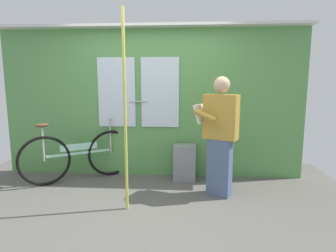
{
  "coord_description": "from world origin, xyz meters",
  "views": [
    {
      "loc": [
        0.58,
        -3.32,
        1.54
      ],
      "look_at": [
        0.32,
        0.52,
        0.93
      ],
      "focal_mm": 30.08,
      "sensor_mm": 36.0,
      "label": 1
    }
  ],
  "objects_px": {
    "trash_bin_by_wall": "(184,162)",
    "bicycle_near_door": "(79,155)",
    "passenger_reading_newspaper": "(220,134)",
    "handrail_pole": "(125,113)"
  },
  "relations": [
    {
      "from": "bicycle_near_door",
      "to": "passenger_reading_newspaper",
      "type": "bearing_deg",
      "value": -43.74
    },
    {
      "from": "bicycle_near_door",
      "to": "passenger_reading_newspaper",
      "type": "relative_size",
      "value": 0.95
    },
    {
      "from": "trash_bin_by_wall",
      "to": "handrail_pole",
      "type": "bearing_deg",
      "value": -122.06
    },
    {
      "from": "bicycle_near_door",
      "to": "passenger_reading_newspaper",
      "type": "height_order",
      "value": "passenger_reading_newspaper"
    },
    {
      "from": "passenger_reading_newspaper",
      "to": "trash_bin_by_wall",
      "type": "xyz_separation_m",
      "value": [
        -0.47,
        0.58,
        -0.57
      ]
    },
    {
      "from": "bicycle_near_door",
      "to": "handrail_pole",
      "type": "distance_m",
      "value": 1.56
    },
    {
      "from": "trash_bin_by_wall",
      "to": "bicycle_near_door",
      "type": "bearing_deg",
      "value": -175.1
    },
    {
      "from": "passenger_reading_newspaper",
      "to": "handrail_pole",
      "type": "bearing_deg",
      "value": 49.83
    },
    {
      "from": "bicycle_near_door",
      "to": "passenger_reading_newspaper",
      "type": "xyz_separation_m",
      "value": [
        2.12,
        -0.44,
        0.45
      ]
    },
    {
      "from": "handrail_pole",
      "to": "passenger_reading_newspaper",
      "type": "bearing_deg",
      "value": 23.92
    }
  ]
}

